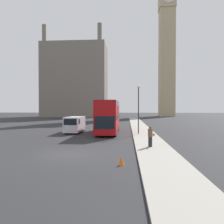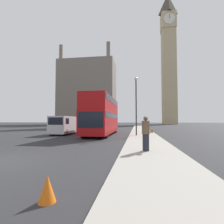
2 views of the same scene
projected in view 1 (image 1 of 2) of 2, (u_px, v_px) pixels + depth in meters
name	position (u px, v px, depth m)	size (l,w,h in m)	color
ground_plane	(68.00, 154.00, 15.98)	(300.00, 300.00, 0.00)	#28282B
sidewalk_strip	(158.00, 155.00, 15.53)	(2.99, 120.00, 0.15)	#9E998E
clock_tower	(167.00, 40.00, 91.54)	(6.63, 6.80, 62.64)	tan
building_block_distant	(75.00, 81.00, 86.95)	(24.63, 13.31, 34.71)	slate
red_double_decker_bus	(108.00, 115.00, 29.68)	(2.62, 10.40, 4.35)	#A80F11
white_van	(75.00, 124.00, 30.23)	(2.01, 5.07, 2.19)	silver
pedestrian	(150.00, 136.00, 18.33)	(0.55, 0.39, 1.75)	#23232D
street_lamp	(138.00, 102.00, 27.66)	(0.36, 0.36, 6.13)	black
traffic_cone	(121.00, 161.00, 12.91)	(0.36, 0.36, 0.55)	orange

